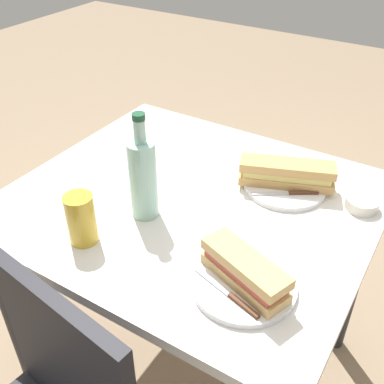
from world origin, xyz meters
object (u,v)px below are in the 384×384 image
plate_far (285,186)px  baguette_sandwich_far (287,173)px  plate_near (244,284)px  beer_glass (81,219)px  knife_near (230,295)px  dining_table (192,233)px  water_bottle (143,177)px  baguette_sandwich_near (245,270)px  knife_far (289,193)px  olive_bowl (362,203)px

plate_far → baguette_sandwich_far: size_ratio=0.86×
plate_near → beer_glass: beer_glass is taller
knife_near → beer_glass: 0.39m
dining_table → baguette_sandwich_far: bearing=-137.8°
plate_near → plate_far: bearing=-80.2°
water_bottle → baguette_sandwich_far: bearing=-131.3°
knife_near → plate_far: (0.06, -0.45, -0.01)m
dining_table → beer_glass: bearing=65.0°
plate_near → plate_far: same height
plate_far → water_bottle: water_bottle is taller
baguette_sandwich_near → knife_far: (0.04, -0.35, -0.03)m
dining_table → knife_far: (-0.22, -0.14, 0.14)m
dining_table → beer_glass: (0.13, 0.28, 0.19)m
baguette_sandwich_near → olive_bowl: bearing=-108.6°
dining_table → knife_near: size_ratio=5.41×
knife_far → baguette_sandwich_near: bearing=96.5°
knife_near → water_bottle: bearing=-24.3°
dining_table → baguette_sandwich_far: size_ratio=3.58×
plate_near → knife_far: bearing=-83.5°
plate_near → plate_far: (0.07, -0.39, 0.00)m
dining_table → water_bottle: size_ratio=3.34×
baguette_sandwich_far → knife_far: (-0.03, 0.04, -0.03)m
olive_bowl → knife_near: bearing=72.6°
dining_table → plate_far: 0.30m
dining_table → plate_near: plate_near is taller
baguette_sandwich_far → water_bottle: (0.26, 0.30, 0.06)m
knife_near → dining_table: bearing=-46.1°
dining_table → water_bottle: (0.07, 0.12, 0.24)m
plate_far → knife_near: bearing=97.8°
baguette_sandwich_near → water_bottle: size_ratio=0.77×
dining_table → beer_glass: beer_glass is taller
dining_table → knife_near: bearing=133.9°
baguette_sandwich_near → water_bottle: bearing=-16.0°
baguette_sandwich_far → olive_bowl: bearing=-174.8°
plate_near → knife_near: 0.05m
knife_far → olive_bowl: 0.19m
dining_table → olive_bowl: size_ratio=11.04×
baguette_sandwich_near → plate_near: bearing=0.0°
beer_glass → olive_bowl: bearing=-138.2°
knife_near → water_bottle: (0.32, -0.15, 0.09)m
baguette_sandwich_near → knife_near: (0.01, 0.05, -0.03)m
baguette_sandwich_far → knife_far: baguette_sandwich_far is taller
beer_glass → plate_far: bearing=-125.4°
plate_near → baguette_sandwich_far: (0.07, -0.39, 0.04)m
baguette_sandwich_near → water_bottle: 0.35m
dining_table → water_bottle: water_bottle is taller
baguette_sandwich_near → plate_far: 0.40m
plate_near → olive_bowl: 0.44m
knife_far → beer_glass: bearing=49.6°
knife_far → olive_bowl: (-0.18, -0.06, -0.00)m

